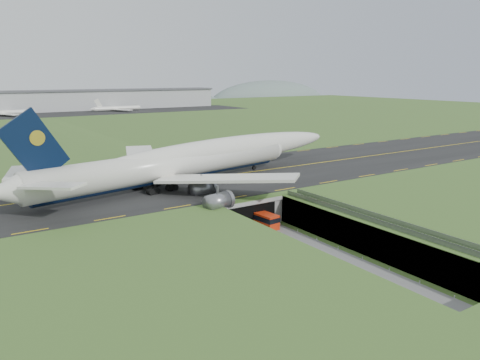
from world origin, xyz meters
TOP-DOWN VIEW (x-y plane):
  - ground at (0.00, 0.00)m, footprint 900.00×900.00m
  - airfield_deck at (0.00, 0.00)m, footprint 800.00×800.00m
  - trench_road at (0.00, -7.50)m, footprint 12.00×75.00m
  - taxiway at (0.00, 33.00)m, footprint 800.00×44.00m
  - tunnel_portal at (0.00, 16.71)m, footprint 17.00×22.30m
  - guideway at (11.00, -19.11)m, footprint 3.00×53.00m
  - jumbo_jet at (-1.60, 30.88)m, footprint 101.38×63.16m
  - shuttle_tram at (1.77, 6.78)m, footprint 3.80×8.20m
  - cargo_terminal at (-0.14, 299.41)m, footprint 320.00×67.00m
  - distant_hills at (64.38, 430.00)m, footprint 700.00×91.00m

SIDE VIEW (x-z plane):
  - distant_hills at x=64.38m, z-range -34.00..26.00m
  - ground at x=0.00m, z-range 0.00..0.00m
  - trench_road at x=0.00m, z-range 0.00..0.20m
  - shuttle_tram at x=1.77m, z-range 0.16..3.38m
  - airfield_deck at x=0.00m, z-range 0.00..6.00m
  - tunnel_portal at x=0.00m, z-range 0.33..6.33m
  - guideway at x=11.00m, z-range 1.80..8.85m
  - taxiway at x=0.00m, z-range 6.00..6.18m
  - jumbo_jet at x=-1.60m, z-range 1.10..22.40m
  - cargo_terminal at x=-0.14m, z-range 6.16..21.76m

